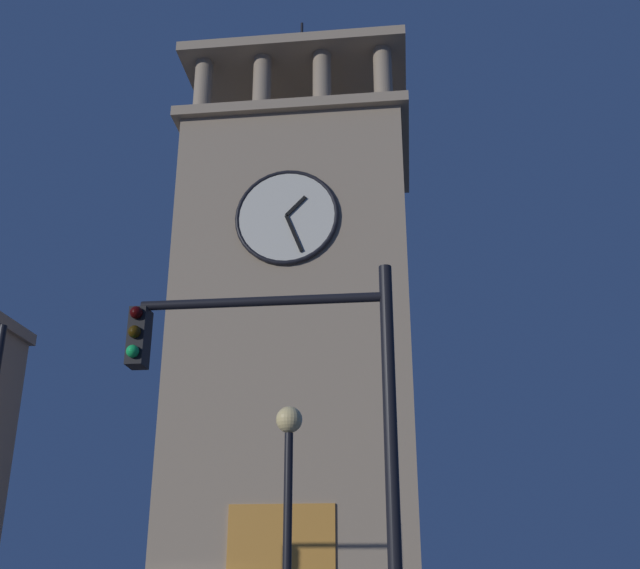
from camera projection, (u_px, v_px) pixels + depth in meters
clocktower at (298, 355)px, 27.65m from camera, size 8.71×6.97×24.51m
traffic_signal_mid at (300, 414)px, 8.95m from camera, size 3.29×0.41×5.48m
street_lamp at (288, 488)px, 12.19m from camera, size 0.44×0.44×4.53m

